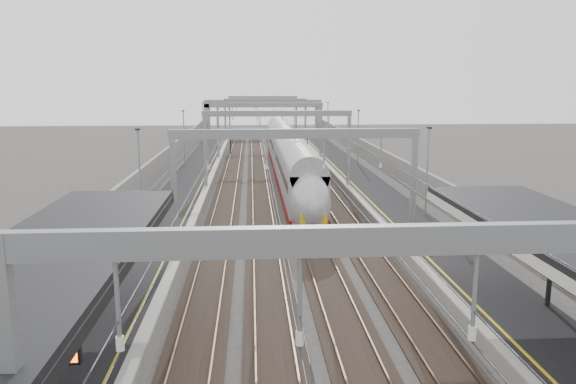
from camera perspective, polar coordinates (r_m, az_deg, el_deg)
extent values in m
cube|color=black|center=(52.99, -9.89, 0.59)|extent=(4.00, 120.00, 1.00)
cube|color=black|center=(53.68, 7.34, 0.79)|extent=(4.00, 120.00, 1.00)
cube|color=black|center=(52.81, -6.10, 0.15)|extent=(2.40, 140.00, 0.08)
cube|color=brown|center=(52.83, -6.88, 0.23)|extent=(0.07, 140.00, 0.14)
cube|color=brown|center=(52.77, -5.32, 0.25)|extent=(0.07, 140.00, 0.14)
cube|color=black|center=(52.77, -2.85, 0.19)|extent=(2.40, 140.00, 0.08)
cube|color=brown|center=(52.75, -3.63, 0.27)|extent=(0.07, 140.00, 0.14)
cube|color=brown|center=(52.77, -2.06, 0.29)|extent=(0.07, 140.00, 0.14)
cube|color=black|center=(52.90, 0.41, 0.23)|extent=(2.40, 140.00, 0.08)
cube|color=brown|center=(52.84, -0.37, 0.31)|extent=(0.07, 140.00, 0.14)
cube|color=brown|center=(52.94, 1.18, 0.33)|extent=(0.07, 140.00, 0.14)
cube|color=black|center=(53.20, 3.63, 0.27)|extent=(2.40, 140.00, 0.08)
cube|color=brown|center=(53.10, 2.86, 0.35)|extent=(0.07, 140.00, 0.14)
cube|color=brown|center=(53.28, 4.40, 0.37)|extent=(0.07, 140.00, 0.14)
cube|color=gray|center=(9.48, 10.34, -4.81)|extent=(13.00, 0.25, 0.50)
cube|color=gray|center=(29.65, -11.48, -0.14)|extent=(0.28, 0.28, 6.60)
cube|color=gray|center=(30.60, 12.59, 0.16)|extent=(0.28, 0.28, 6.60)
cube|color=gray|center=(29.04, 0.76, 5.93)|extent=(13.00, 0.25, 0.50)
cube|color=gray|center=(49.32, -8.43, 4.33)|extent=(0.28, 0.28, 6.60)
cube|color=gray|center=(49.90, 6.19, 4.46)|extent=(0.28, 0.28, 6.60)
cube|color=gray|center=(48.96, -1.09, 7.98)|extent=(13.00, 0.25, 0.50)
cube|color=gray|center=(69.18, -7.12, 6.24)|extent=(0.28, 0.28, 6.60)
cube|color=gray|center=(69.60, 3.36, 6.33)|extent=(0.28, 0.28, 6.60)
cube|color=gray|center=(68.92, -1.88, 8.84)|extent=(13.00, 0.25, 0.50)
cube|color=gray|center=(89.11, -6.39, 7.30)|extent=(0.28, 0.28, 6.60)
cube|color=gray|center=(89.43, 1.77, 7.37)|extent=(0.28, 0.28, 6.60)
cube|color=gray|center=(88.91, -2.32, 9.32)|extent=(13.00, 0.25, 0.50)
cube|color=gray|center=(107.06, -5.96, 7.91)|extent=(0.28, 0.28, 6.60)
cube|color=gray|center=(107.33, 0.84, 7.98)|extent=(0.28, 0.28, 6.60)
cube|color=gray|center=(106.89, -2.57, 9.59)|extent=(13.00, 0.25, 0.50)
cylinder|color=#262628|center=(57.05, -6.02, 6.49)|extent=(0.03, 140.00, 0.03)
cylinder|color=#262628|center=(57.01, -2.98, 6.53)|extent=(0.03, 140.00, 0.03)
cylinder|color=#262628|center=(57.13, 0.05, 6.55)|extent=(0.03, 140.00, 0.03)
cylinder|color=#262628|center=(57.41, 3.06, 6.56)|extent=(0.03, 140.00, 0.03)
cylinder|color=black|center=(23.17, -22.43, -7.21)|extent=(0.20, 0.20, 4.00)
cube|color=black|center=(12.84, -23.85, -14.65)|extent=(1.60, 0.15, 0.55)
cube|color=#FF5005|center=(12.77, -23.98, -14.80)|extent=(1.50, 0.02, 0.42)
cylinder|color=black|center=(25.01, 25.20, -6.12)|extent=(0.20, 0.20, 4.00)
cube|color=slate|center=(106.93, -2.57, 8.97)|extent=(22.00, 2.20, 1.40)
cube|color=slate|center=(107.37, -8.21, 7.23)|extent=(1.00, 2.20, 6.20)
cube|color=slate|center=(107.82, 3.08, 7.34)|extent=(1.00, 2.20, 6.20)
cube|color=slate|center=(53.25, -13.36, 1.70)|extent=(0.30, 120.00, 3.20)
cube|color=slate|center=(54.20, 10.70, 1.97)|extent=(0.30, 120.00, 3.20)
cube|color=maroon|center=(48.10, 0.82, -0.19)|extent=(2.66, 22.64, 0.79)
cube|color=gray|center=(47.78, 0.83, 2.01)|extent=(2.66, 22.64, 2.95)
cube|color=black|center=(40.46, 1.71, -2.79)|extent=(1.97, 2.36, 0.49)
cube|color=maroon|center=(70.79, -0.67, 3.41)|extent=(2.66, 22.64, 0.79)
cube|color=gray|center=(70.57, -0.67, 4.92)|extent=(2.66, 22.64, 2.95)
cube|color=black|center=(63.01, -0.27, 2.18)|extent=(1.97, 2.36, 0.49)
ellipsoid|color=gray|center=(36.55, 2.26, -1.25)|extent=(2.66, 5.12, 4.13)
cube|color=#E5B50C|center=(34.71, 2.62, -3.42)|extent=(1.67, 0.12, 1.48)
cube|color=black|center=(34.80, 2.56, -0.88)|extent=(1.57, 0.57, 0.93)
cylinder|color=black|center=(79.87, -5.85, 4.87)|extent=(0.12, 0.12, 3.00)
cube|color=black|center=(79.72, -5.88, 6.02)|extent=(0.32, 0.22, 0.75)
sphere|color=red|center=(79.58, -5.88, 6.12)|extent=(0.16, 0.16, 0.16)
cylinder|color=black|center=(69.64, 0.78, 4.04)|extent=(0.12, 0.12, 3.00)
cube|color=black|center=(69.46, 0.79, 5.35)|extent=(0.32, 0.22, 0.75)
sphere|color=#0CE526|center=(69.32, 0.80, 5.46)|extent=(0.16, 0.16, 0.16)
cylinder|color=black|center=(77.12, 1.99, 4.71)|extent=(0.12, 0.12, 3.00)
cube|color=black|center=(76.96, 1.99, 5.89)|extent=(0.32, 0.22, 0.75)
sphere|color=red|center=(76.82, 2.01, 5.99)|extent=(0.16, 0.16, 0.16)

